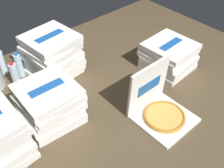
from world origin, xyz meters
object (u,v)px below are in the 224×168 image
(pizza_stack_right_far, at_px, (50,104))
(water_bottle_3, at_px, (19,65))
(pizza_stack_center_near, at_px, (169,56))
(water_bottle_1, at_px, (15,75))
(open_pizza_box, at_px, (160,108))
(water_bottle_4, at_px, (2,63))
(pizza_stack_left_far, at_px, (52,55))

(pizza_stack_right_far, height_order, water_bottle_3, pizza_stack_right_far)
(pizza_stack_center_near, relative_size, water_bottle_1, 1.80)
(pizza_stack_center_near, bearing_deg, water_bottle_1, 149.53)
(pizza_stack_right_far, xyz_separation_m, pizza_stack_center_near, (1.09, -0.17, -0.02))
(open_pizza_box, distance_m, pizza_stack_right_far, 0.78)
(water_bottle_3, bearing_deg, water_bottle_4, 125.93)
(pizza_stack_left_far, distance_m, water_bottle_1, 0.34)
(pizza_stack_center_near, distance_m, water_bottle_1, 1.29)
(water_bottle_4, bearing_deg, pizza_stack_center_near, -38.22)
(pizza_stack_left_far, distance_m, water_bottle_4, 0.45)
(water_bottle_1, bearing_deg, water_bottle_4, 92.33)
(open_pizza_box, distance_m, pizza_stack_center_near, 0.60)
(open_pizza_box, height_order, water_bottle_1, open_pizza_box)
(pizza_stack_right_far, height_order, water_bottle_1, pizza_stack_right_far)
(pizza_stack_left_far, xyz_separation_m, water_bottle_1, (-0.33, 0.06, -0.07))
(open_pizza_box, relative_size, water_bottle_4, 1.72)
(pizza_stack_center_near, bearing_deg, water_bottle_4, 141.78)
(open_pizza_box, relative_size, pizza_stack_center_near, 0.95)
(open_pizza_box, height_order, water_bottle_4, open_pizza_box)
(water_bottle_1, bearing_deg, water_bottle_3, 48.78)
(pizza_stack_right_far, relative_size, water_bottle_1, 1.82)
(open_pizza_box, relative_size, pizza_stack_right_far, 0.94)
(water_bottle_4, bearing_deg, open_pizza_box, -62.68)
(water_bottle_1, bearing_deg, pizza_stack_right_far, -86.82)
(open_pizza_box, bearing_deg, water_bottle_4, 117.32)
(pizza_stack_right_far, distance_m, water_bottle_4, 0.72)
(water_bottle_3, bearing_deg, open_pizza_box, -63.83)
(pizza_stack_right_far, relative_size, water_bottle_4, 1.82)
(pizza_stack_left_far, relative_size, water_bottle_4, 1.89)
(pizza_stack_left_far, xyz_separation_m, water_bottle_3, (-0.24, 0.15, -0.07))
(pizza_stack_center_near, bearing_deg, pizza_stack_right_far, 171.27)
(water_bottle_3, relative_size, water_bottle_4, 1.00)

